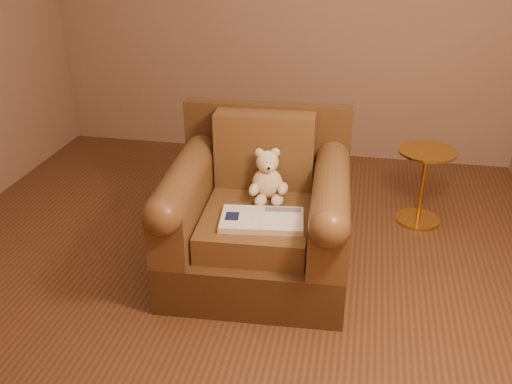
# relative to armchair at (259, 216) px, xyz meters

# --- Properties ---
(floor) EXTENTS (4.00, 4.00, 0.00)m
(floor) POSITION_rel_armchair_xyz_m (-0.18, -0.08, -0.36)
(floor) COLOR brown
(floor) RESTS_ON ground
(armchair) EXTENTS (1.09, 1.04, 0.93)m
(armchair) POSITION_rel_armchair_xyz_m (0.00, 0.00, 0.00)
(armchair) COLOR #452D17
(armchair) RESTS_ON floor
(teddy_bear) EXTENTS (0.22, 0.26, 0.31)m
(teddy_bear) POSITION_rel_armchair_xyz_m (0.04, 0.09, 0.20)
(teddy_bear) COLOR beige
(teddy_bear) RESTS_ON armchair
(guidebook) EXTENTS (0.48, 0.32, 0.04)m
(guidebook) POSITION_rel_armchair_xyz_m (0.06, -0.22, 0.10)
(guidebook) COLOR beige
(guidebook) RESTS_ON armchair
(side_table) EXTENTS (0.39, 0.39, 0.54)m
(side_table) POSITION_rel_armchair_xyz_m (1.00, 0.80, -0.07)
(side_table) COLOR gold
(side_table) RESTS_ON floor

